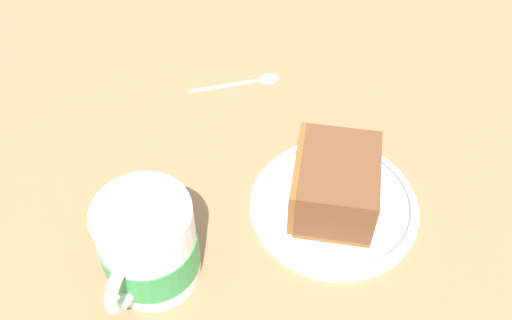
# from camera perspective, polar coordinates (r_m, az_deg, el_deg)

# --- Properties ---
(ground_plane) EXTENTS (1.59, 1.59, 0.02)m
(ground_plane) POSITION_cam_1_polar(r_m,az_deg,el_deg) (0.69, 0.97, -3.51)
(ground_plane) COLOR #936D47
(small_plate) EXTENTS (0.19, 0.19, 0.02)m
(small_plate) POSITION_cam_1_polar(r_m,az_deg,el_deg) (0.66, 7.58, -4.20)
(small_plate) COLOR white
(small_plate) RESTS_ON ground_plane
(cake_slice) EXTENTS (0.13, 0.13, 0.07)m
(cake_slice) POSITION_cam_1_polar(r_m,az_deg,el_deg) (0.63, 7.66, -2.31)
(cake_slice) COLOR brown
(cake_slice) RESTS_ON small_plate
(tea_mug) EXTENTS (0.10, 0.11, 0.11)m
(tea_mug) POSITION_cam_1_polar(r_m,az_deg,el_deg) (0.59, -10.39, -8.14)
(tea_mug) COLOR white
(tea_mug) RESTS_ON ground_plane
(teaspoon) EXTENTS (0.12, 0.02, 0.01)m
(teaspoon) POSITION_cam_1_polar(r_m,az_deg,el_deg) (0.80, -0.17, 7.82)
(teaspoon) COLOR silver
(teaspoon) RESTS_ON ground_plane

